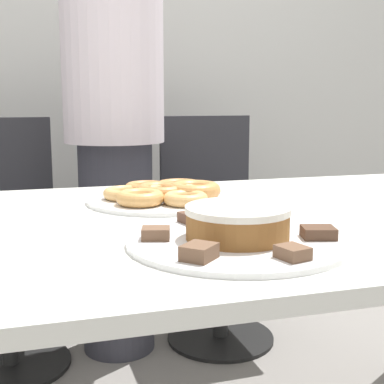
# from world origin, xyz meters

# --- Properties ---
(wall_back) EXTENTS (8.00, 0.05, 2.60)m
(wall_back) POSITION_xyz_m (0.00, 1.60, 1.30)
(wall_back) COLOR silver
(wall_back) RESTS_ON ground_plane
(table) EXTENTS (2.00, 0.99, 0.73)m
(table) POSITION_xyz_m (0.00, 0.00, 0.66)
(table) COLOR silver
(table) RESTS_ON ground_plane
(person_standing) EXTENTS (0.37, 0.37, 1.67)m
(person_standing) POSITION_xyz_m (-0.01, 0.92, 0.88)
(person_standing) COLOR #383842
(person_standing) RESTS_ON ground_plane
(office_chair_left) EXTENTS (0.47, 0.47, 0.92)m
(office_chair_left) POSITION_xyz_m (-0.43, 0.93, 0.44)
(office_chair_left) COLOR black
(office_chair_left) RESTS_ON ground_plane
(office_chair_right) EXTENTS (0.45, 0.45, 0.92)m
(office_chair_right) POSITION_xyz_m (0.40, 0.93, 0.44)
(office_chair_right) COLOR black
(office_chair_right) RESTS_ON ground_plane
(plate_cake) EXTENTS (0.40, 0.40, 0.01)m
(plate_cake) POSITION_xyz_m (0.04, -0.23, 0.73)
(plate_cake) COLOR white
(plate_cake) RESTS_ON table
(plate_donuts) EXTENTS (0.38, 0.38, 0.01)m
(plate_donuts) POSITION_xyz_m (-0.00, 0.20, 0.73)
(plate_donuts) COLOR white
(plate_donuts) RESTS_ON table
(frosted_cake) EXTENTS (0.19, 0.19, 0.06)m
(frosted_cake) POSITION_xyz_m (0.04, -0.23, 0.76)
(frosted_cake) COLOR brown
(frosted_cake) RESTS_ON plate_cake
(lamington_0) EXTENTS (0.07, 0.07, 0.02)m
(lamington_0) POSITION_xyz_m (0.14, -0.13, 0.75)
(lamington_0) COLOR #513828
(lamington_0) RESTS_ON plate_cake
(lamington_1) EXTENTS (0.06, 0.07, 0.02)m
(lamington_1) POSITION_xyz_m (-0.00, -0.09, 0.75)
(lamington_1) COLOR brown
(lamington_1) RESTS_ON plate_cake
(lamington_2) EXTENTS (0.06, 0.05, 0.02)m
(lamington_2) POSITION_xyz_m (-0.10, -0.19, 0.75)
(lamington_2) COLOR brown
(lamington_2) RESTS_ON plate_cake
(lamington_3) EXTENTS (0.07, 0.07, 0.02)m
(lamington_3) POSITION_xyz_m (-0.07, -0.34, 0.75)
(lamington_3) COLOR brown
(lamington_3) RESTS_ON plate_cake
(lamington_4) EXTENTS (0.05, 0.06, 0.02)m
(lamington_4) POSITION_xyz_m (0.07, -0.37, 0.75)
(lamington_4) COLOR brown
(lamington_4) RESTS_ON plate_cake
(lamington_5) EXTENTS (0.07, 0.06, 0.02)m
(lamington_5) POSITION_xyz_m (0.18, -0.27, 0.75)
(lamington_5) COLOR #513828
(lamington_5) RESTS_ON plate_cake
(donut_0) EXTENTS (0.13, 0.13, 0.04)m
(donut_0) POSITION_xyz_m (-0.00, 0.20, 0.75)
(donut_0) COLOR #C68447
(donut_0) RESTS_ON plate_donuts
(donut_1) EXTENTS (0.13, 0.13, 0.04)m
(donut_1) POSITION_xyz_m (0.08, 0.18, 0.75)
(donut_1) COLOR #D18E4C
(donut_1) RESTS_ON plate_donuts
(donut_2) EXTENTS (0.13, 0.13, 0.03)m
(donut_2) POSITION_xyz_m (0.06, 0.26, 0.75)
(donut_2) COLOR #C68447
(donut_2) RESTS_ON plate_donuts
(donut_3) EXTENTS (0.12, 0.12, 0.03)m
(donut_3) POSITION_xyz_m (-0.02, 0.28, 0.75)
(donut_3) COLOR #C68447
(donut_3) RESTS_ON plate_donuts
(donut_4) EXTENTS (0.12, 0.12, 0.03)m
(donut_4) POSITION_xyz_m (-0.09, 0.22, 0.75)
(donut_4) COLOR #E5AD66
(donut_4) RESTS_ON plate_donuts
(donut_5) EXTENTS (0.11, 0.11, 0.03)m
(donut_5) POSITION_xyz_m (-0.07, 0.13, 0.75)
(donut_5) COLOR tan
(donut_5) RESTS_ON plate_donuts
(donut_6) EXTENTS (0.11, 0.11, 0.03)m
(donut_6) POSITION_xyz_m (0.03, 0.10, 0.75)
(donut_6) COLOR #E5AD66
(donut_6) RESTS_ON plate_donuts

